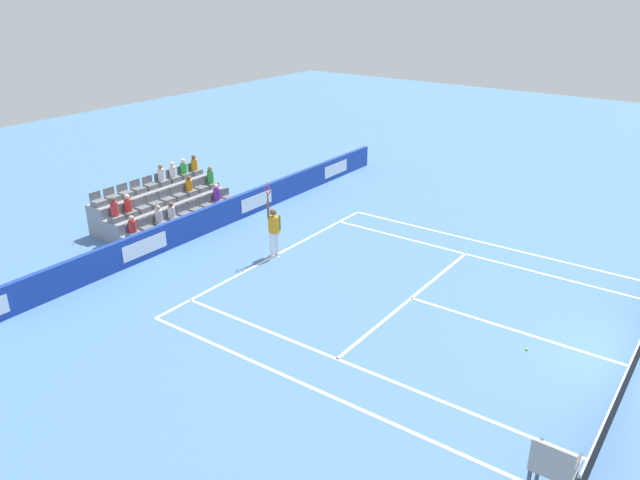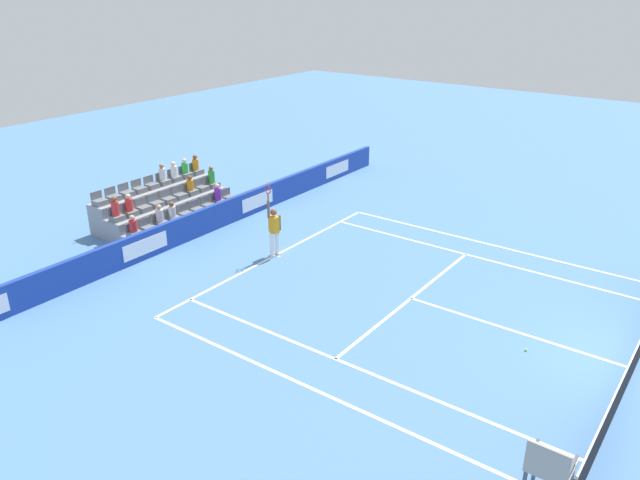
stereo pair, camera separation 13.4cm
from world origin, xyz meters
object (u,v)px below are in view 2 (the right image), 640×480
object	(u,v)px
tennis_player	(274,230)
umpire_chair	(547,479)
tennis_net	(638,353)
loose_tennis_ball	(526,350)

from	to	relation	value
tennis_player	umpire_chair	bearing A→B (deg)	59.91
tennis_player	umpire_chair	world-z (taller)	tennis_player
tennis_net	tennis_player	bearing A→B (deg)	-89.82
tennis_net	loose_tennis_ball	bearing A→B (deg)	-72.38
tennis_net	loose_tennis_ball	world-z (taller)	tennis_net
tennis_net	umpire_chair	bearing A→B (deg)	-2.52
umpire_chair	loose_tennis_ball	bearing A→B (deg)	-159.59
umpire_chair	loose_tennis_ball	xyz separation A→B (m)	(-5.96, -2.22, -1.49)
tennis_net	tennis_player	xyz separation A→B (m)	(0.04, -11.90, 0.50)
tennis_net	loose_tennis_ball	size ratio (longest dim) A/B	176.03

